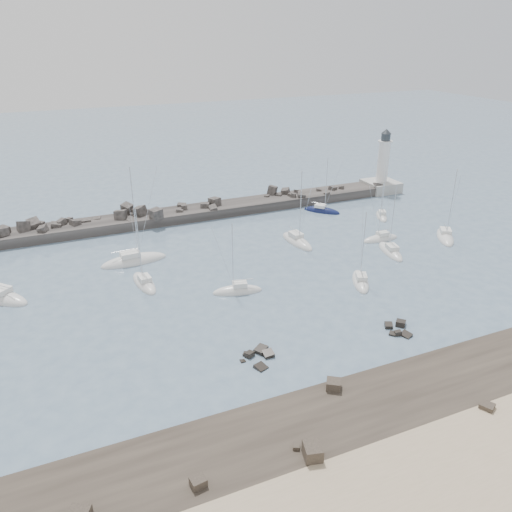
% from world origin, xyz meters
% --- Properties ---
extents(ground, '(400.00, 400.00, 0.00)m').
position_xyz_m(ground, '(0.00, 0.00, 0.00)').
color(ground, slate).
rests_on(ground, ground).
extents(rock_shelf, '(140.00, 12.00, 2.06)m').
position_xyz_m(rock_shelf, '(0.03, -22.02, 0.02)').
color(rock_shelf, '#2D251F').
rests_on(rock_shelf, ground).
extents(rock_cluster_near, '(3.98, 4.41, 1.21)m').
position_xyz_m(rock_cluster_near, '(-3.43, -9.09, 0.12)').
color(rock_cluster_near, black).
rests_on(rock_cluster_near, ground).
extents(rock_cluster_far, '(3.66, 3.84, 1.26)m').
position_xyz_m(rock_cluster_far, '(14.47, -10.72, 0.13)').
color(rock_cluster_far, black).
rests_on(rock_cluster_far, ground).
extents(breakwater, '(115.00, 7.86, 5.23)m').
position_xyz_m(breakwater, '(-7.78, 38.02, 0.32)').
color(breakwater, '#312D2B').
rests_on(breakwater, ground).
extents(lighthouse, '(7.00, 7.00, 14.60)m').
position_xyz_m(lighthouse, '(47.00, 38.00, 3.09)').
color(lighthouse, '#A0A09B').
rests_on(lighthouse, ground).
extents(sailboat_2, '(3.25, 7.88, 12.12)m').
position_xyz_m(sailboat_2, '(-11.61, 13.60, 0.13)').
color(sailboat_2, silver).
rests_on(sailboat_2, ground).
extents(sailboat_3, '(10.52, 3.75, 16.34)m').
position_xyz_m(sailboat_3, '(-11.57, 21.72, 0.15)').
color(sailboat_3, silver).
rests_on(sailboat_3, ground).
extents(sailboat_4, '(7.28, 3.68, 11.24)m').
position_xyz_m(sailboat_4, '(-0.15, 6.12, 0.14)').
color(sailboat_4, silver).
rests_on(sailboat_4, ground).
extents(sailboat_5, '(3.32, 8.90, 13.83)m').
position_xyz_m(sailboat_5, '(15.72, 18.69, 0.14)').
color(sailboat_5, silver).
rests_on(sailboat_5, ground).
extents(sailboat_6, '(5.18, 7.46, 11.51)m').
position_xyz_m(sailboat_6, '(17.26, 1.79, 0.13)').
color(sailboat_6, silver).
rests_on(sailboat_6, ground).
extents(sailboat_7, '(6.70, 7.08, 11.81)m').
position_xyz_m(sailboat_7, '(27.69, 30.91, 0.13)').
color(sailboat_7, '#0F163F').
rests_on(sailboat_7, ground).
extents(sailboat_8, '(6.96, 2.29, 11.09)m').
position_xyz_m(sailboat_8, '(29.61, 13.99, 0.14)').
color(sailboat_8, silver).
rests_on(sailboat_8, ground).
extents(sailboat_9, '(4.09, 8.10, 12.30)m').
position_xyz_m(sailboat_9, '(27.85, 8.81, 0.13)').
color(sailboat_9, silver).
rests_on(sailboat_9, ground).
extents(sailboat_10, '(6.96, 8.57, 13.44)m').
position_xyz_m(sailboat_10, '(40.65, 10.30, 0.13)').
color(sailboat_10, silver).
rests_on(sailboat_10, ground).
extents(sailboat_11, '(4.46, 6.34, 9.93)m').
position_xyz_m(sailboat_11, '(36.76, 23.46, 0.14)').
color(sailboat_11, silver).
rests_on(sailboat_11, ground).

